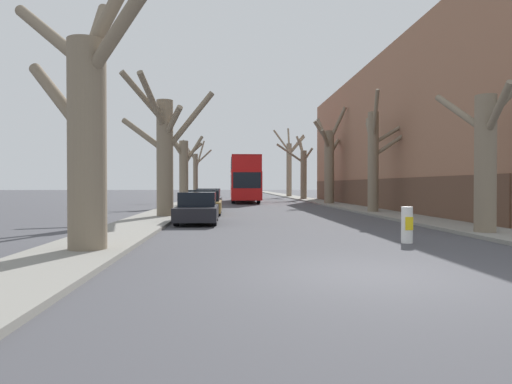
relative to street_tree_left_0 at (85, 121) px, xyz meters
name	(u,v)px	position (x,y,z in m)	size (l,w,h in m)	color
ground_plane	(371,275)	(5.97, -3.03, -3.15)	(300.00, 300.00, 0.00)	#424247
sidewalk_left	(200,198)	(-0.14, 46.97, -3.09)	(2.30, 120.00, 0.12)	gray
sidewalk_right	(296,197)	(12.09, 46.97, -3.09)	(2.30, 120.00, 0.12)	gray
building_facade_right	(432,138)	(18.23, 21.31, 1.94)	(10.08, 34.98, 10.20)	#93664C
street_tree_left_0	(85,121)	(0.00, 0.00, 0.00)	(4.30, 3.56, 6.58)	#7A6B56
street_tree_left_1	(164,149)	(0.26, 11.47, 0.26)	(4.76, 3.75, 6.85)	#7A6B56
street_tree_left_2	(184,168)	(0.06, 23.57, -0.23)	(3.21, 3.08, 6.36)	#7A6B56
street_tree_left_3	(195,172)	(0.12, 35.10, -0.19)	(3.82, 2.18, 6.27)	#7A6B56
street_tree_right_0	(485,156)	(11.66, 3.12, -0.59)	(1.56, 4.20, 5.23)	#7A6B56
street_tree_right_1	(375,155)	(11.85, 14.66, 0.21)	(3.53, 4.29, 6.85)	#7A6B56
street_tree_right_2	(329,161)	(11.89, 26.78, 0.52)	(2.89, 3.58, 8.10)	#7A6B56
street_tree_right_3	(303,170)	(11.74, 39.45, 0.13)	(4.07, 2.52, 7.21)	#7A6B56
street_tree_right_4	(289,165)	(11.81, 51.04, 1.23)	(4.59, 1.87, 9.61)	#7A6B56
double_decker_bus	(244,177)	(4.97, 32.67, -0.75)	(2.60, 11.89, 4.22)	red
parked_car_0	(198,208)	(2.09, 8.51, -2.52)	(1.72, 4.19, 1.33)	black
parked_car_1	(204,203)	(2.09, 14.22, -2.50)	(1.86, 4.03, 1.37)	olive
parked_car_2	(209,199)	(2.09, 19.72, -2.48)	(1.75, 4.15, 1.40)	#4C5156
traffic_bollard	(407,225)	(8.41, 1.39, -2.64)	(0.31, 0.33, 1.02)	white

